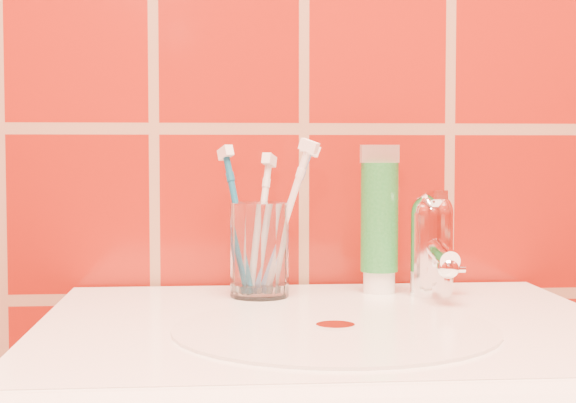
{
  "coord_description": "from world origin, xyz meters",
  "views": [
    {
      "loc": [
        -0.11,
        0.12,
        1.01
      ],
      "look_at": [
        -0.03,
        1.08,
        0.96
      ],
      "focal_mm": 55.0,
      "sensor_mm": 36.0,
      "label": 1
    }
  ],
  "objects": [
    {
      "name": "toothbrush_1",
      "position": [
        -0.03,
        1.12,
        0.94
      ],
      "size": [
        0.12,
        0.1,
        0.18
      ],
      "primitive_type": null,
      "rotation": [
        0.37,
        0.0,
        1.78
      ],
      "color": "#7291CB",
      "rests_on": "glass_tumbler"
    },
    {
      "name": "toothpaste_tube",
      "position": [
        0.08,
        1.12,
        0.93
      ],
      "size": [
        0.05,
        0.04,
        0.17
      ],
      "rotation": [
        0.0,
        0.0,
        0.28
      ],
      "color": "white",
      "rests_on": "pedestal_sink"
    },
    {
      "name": "toothbrush_2",
      "position": [
        -0.08,
        1.12,
        0.93
      ],
      "size": [
        0.11,
        0.14,
        0.19
      ],
      "primitive_type": null,
      "rotation": [
        0.36,
        0.0,
        -2.62
      ],
      "color": "#0D5074",
      "rests_on": "glass_tumbler"
    },
    {
      "name": "glass_tumbler",
      "position": [
        -0.06,
        1.1,
        0.9
      ],
      "size": [
        0.08,
        0.08,
        0.11
      ],
      "primitive_type": "cylinder",
      "rotation": [
        0.0,
        0.0,
        -0.34
      ],
      "color": "white",
      "rests_on": "pedestal_sink"
    },
    {
      "name": "toothbrush_3",
      "position": [
        -0.03,
        1.1,
        0.94
      ],
      "size": [
        0.13,
        0.12,
        0.19
      ],
      "primitive_type": null,
      "rotation": [
        0.33,
        0.0,
        1.06
      ],
      "color": "white",
      "rests_on": "glass_tumbler"
    },
    {
      "name": "toothbrush_0",
      "position": [
        -0.06,
        1.13,
        0.93
      ],
      "size": [
        0.09,
        0.12,
        0.18
      ],
      "primitive_type": null,
      "rotation": [
        0.3,
        0.0,
        2.66
      ],
      "color": "silver",
      "rests_on": "glass_tumbler"
    },
    {
      "name": "faucet",
      "position": [
        0.14,
        1.09,
        0.91
      ],
      "size": [
        0.05,
        0.11,
        0.12
      ],
      "color": "white",
      "rests_on": "pedestal_sink"
    }
  ]
}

